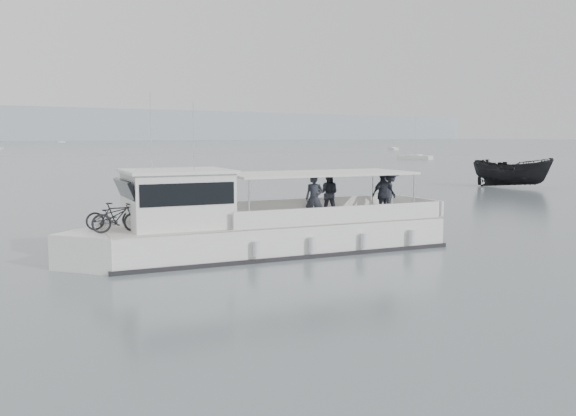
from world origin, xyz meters
TOP-DOWN VIEW (x-y plane):
  - ground at (0.00, 0.00)m, footprint 1400.00×1400.00m
  - tour_boat at (2.87, -3.02)m, footprint 14.33×6.37m
  - dark_motorboat at (37.47, 8.37)m, footprint 4.63×6.86m

SIDE VIEW (x-z plane):
  - ground at x=0.00m, z-range 0.00..0.00m
  - tour_boat at x=2.87m, z-range -2.02..3.98m
  - dark_motorboat at x=37.47m, z-range 0.00..2.48m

